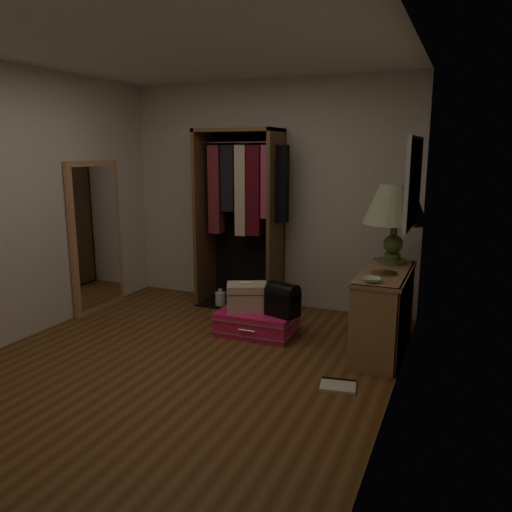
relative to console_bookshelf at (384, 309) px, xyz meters
name	(u,v)px	position (x,y,z in m)	size (l,w,h in m)	color
ground	(181,365)	(-1.53, -1.05, -0.39)	(4.00, 4.00, 0.00)	brown
room_walls	(186,190)	(-1.46, -1.00, 1.11)	(3.52, 4.02, 2.60)	beige
console_bookshelf	(384,309)	(0.00, 0.00, 0.00)	(0.42, 1.12, 0.75)	#976B49
open_wardrobe	(244,203)	(-1.74, 0.72, 0.83)	(1.07, 0.50, 2.05)	brown
floor_mirror	(96,237)	(-3.24, -0.05, 0.46)	(0.06, 0.80, 1.70)	tan
pink_suitcase	(257,322)	(-1.23, -0.07, -0.27)	(0.78, 0.58, 0.23)	#E51B62
train_case	(247,297)	(-1.34, -0.09, -0.02)	(0.48, 0.42, 0.29)	#C4B595
black_bag	(283,299)	(-0.95, -0.11, 0.01)	(0.35, 0.28, 0.33)	black
table_lamp	(395,206)	(0.01, 0.33, 0.91)	(0.78, 0.78, 0.75)	#465B2C
brass_tray	(384,273)	(0.01, -0.13, 0.36)	(0.26, 0.26, 0.01)	olive
ceramic_bowl	(372,280)	(-0.04, -0.46, 0.38)	(0.16, 0.16, 0.04)	#B4D9BD
white_jug	(220,299)	(-1.97, 0.55, -0.30)	(0.16, 0.16, 0.21)	silver
floor_book	(338,385)	(-0.19, -0.90, -0.38)	(0.31, 0.26, 0.03)	beige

